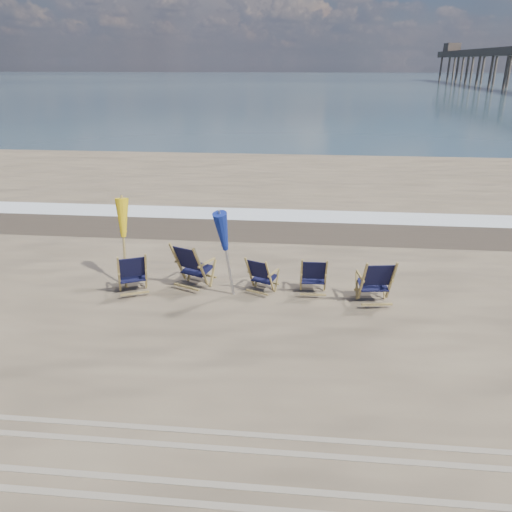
# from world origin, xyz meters

# --- Properties ---
(ocean) EXTENTS (400.00, 400.00, 0.00)m
(ocean) POSITION_xyz_m (0.00, 128.00, 0.00)
(ocean) COLOR #354B59
(ocean) RESTS_ON ground
(surf_foam) EXTENTS (200.00, 1.40, 0.01)m
(surf_foam) POSITION_xyz_m (0.00, 8.30, 0.00)
(surf_foam) COLOR silver
(surf_foam) RESTS_ON ground
(wet_sand_strip) EXTENTS (200.00, 2.60, 0.00)m
(wet_sand_strip) POSITION_xyz_m (0.00, 6.80, 0.00)
(wet_sand_strip) COLOR #42362A
(wet_sand_strip) RESTS_ON ground
(tire_tracks) EXTENTS (80.00, 1.30, 0.01)m
(tire_tracks) POSITION_xyz_m (0.00, -2.80, 0.01)
(tire_tracks) COLOR gray
(tire_tracks) RESTS_ON ground
(beach_chair_0) EXTENTS (0.88, 0.92, 1.01)m
(beach_chair_0) POSITION_xyz_m (-2.37, 2.00, 0.50)
(beach_chair_0) COLOR black
(beach_chair_0) RESTS_ON ground
(beach_chair_1) EXTENTS (0.98, 1.03, 1.12)m
(beach_chair_1) POSITION_xyz_m (-1.20, 2.18, 0.56)
(beach_chair_1) COLOR black
(beach_chair_1) RESTS_ON ground
(beach_chair_2) EXTENTS (0.77, 0.81, 0.88)m
(beach_chair_2) POSITION_xyz_m (0.30, 2.12, 0.44)
(beach_chair_2) COLOR black
(beach_chair_2) RESTS_ON ground
(beach_chair_3) EXTENTS (0.61, 0.68, 0.93)m
(beach_chair_3) POSITION_xyz_m (1.49, 2.23, 0.46)
(beach_chair_3) COLOR black
(beach_chair_3) RESTS_ON ground
(beach_chair_4) EXTENTS (0.79, 0.86, 1.07)m
(beach_chair_4) POSITION_xyz_m (2.81, 1.92, 0.54)
(beach_chair_4) COLOR black
(beach_chair_4) RESTS_ON ground
(umbrella_yellow) EXTENTS (0.30, 0.30, 1.97)m
(umbrella_yellow) POSITION_xyz_m (-2.97, 2.44, 1.46)
(umbrella_yellow) COLOR olive
(umbrella_yellow) RESTS_ON ground
(umbrella_blue) EXTENTS (0.30, 0.30, 2.01)m
(umbrella_blue) POSITION_xyz_m (-0.57, 1.94, 1.50)
(umbrella_blue) COLOR #A5A5AD
(umbrella_blue) RESTS_ON ground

